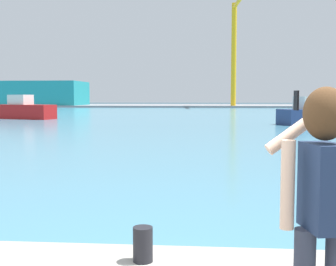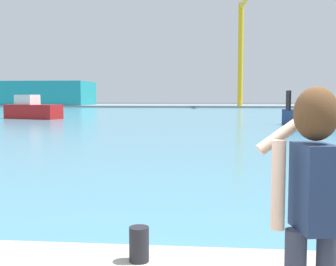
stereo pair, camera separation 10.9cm
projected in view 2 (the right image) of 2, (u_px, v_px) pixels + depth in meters
name	position (u px, v px, depth m)	size (l,w,h in m)	color
ground_plane	(208.00, 115.00, 52.54)	(220.00, 220.00, 0.00)	#334751
harbor_water	(209.00, 114.00, 54.53)	(140.00, 100.00, 0.02)	teal
far_shore_dock	(210.00, 106.00, 94.18)	(140.00, 20.00, 0.39)	gray
person_photographer	(311.00, 193.00, 2.78)	(0.53, 0.55, 1.74)	#2D3342
harbor_bollard	(139.00, 244.00, 4.44)	(0.20, 0.20, 0.36)	black
boat_moored	(32.00, 110.00, 42.12)	(5.99, 3.67, 2.32)	#B21919
boat_moored_2	(325.00, 114.00, 33.33)	(6.80, 4.44, 2.13)	navy
warehouse_left	(50.00, 93.00, 94.23)	(17.31, 12.07, 5.01)	teal
port_crane	(241.00, 44.00, 83.59)	(1.67, 11.43, 19.85)	yellow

